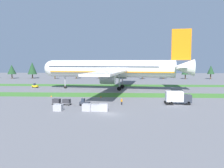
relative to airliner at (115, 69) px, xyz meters
The scene contains 17 objects.
ground_plane 47.71m from the airliner, 89.18° to the right, with size 400.00×400.00×0.00m, color slate.
grass_strip_near 18.78m from the airliner, 87.68° to the right, with size 320.00×10.87×0.01m, color #3D752D.
grass_strip_far 19.19m from the airliner, 87.75° to the left, with size 320.00×10.87×0.01m, color #3D752D.
airliner is the anchor object (origin of this frame).
baggage_tug 38.81m from the airliner, 99.85° to the right, with size 2.80×1.76×1.97m.
cargo_dolly_lead 39.04m from the airliner, 107.39° to the right, with size 2.44×1.88×1.55m.
cargo_dolly_second 39.48m from the airliner, 111.66° to the right, with size 2.44×1.88×1.55m.
catering_truck 39.27m from the airliner, 61.91° to the right, with size 7.00×2.42×3.58m.
pushback_tractor 37.11m from the airliner, behind, with size 2.75×1.65×1.97m.
ground_crew_marshaller 36.54m from the airliner, 84.85° to the right, with size 0.44×0.41×1.74m.
uld_container_0 46.28m from the airliner, 104.66° to the right, with size 2.00×1.60×1.54m, color #A3A3A8.
uld_container_1 44.72m from the airliner, 93.62° to the right, with size 2.00×1.60×1.59m, color #A3A3A8.
uld_container_2 44.89m from the airliner, 96.25° to the right, with size 2.00×1.60×1.66m, color #A3A3A8.
uld_container_3 44.69m from the airliner, 91.24° to the right, with size 2.00×1.60×1.80m, color #A3A3A8.
taxiway_marker_0 24.89m from the airliner, 98.79° to the right, with size 0.44×0.44×0.67m, color orange.
taxiway_marker_1 31.11m from the airliner, 132.01° to the right, with size 0.44×0.44×0.56m, color orange.
distant_tree_line 64.11m from the airliner, 94.79° to the left, with size 182.90×10.64×12.09m.
Camera 1 is at (3.16, -50.69, 11.29)m, focal length 37.77 mm.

